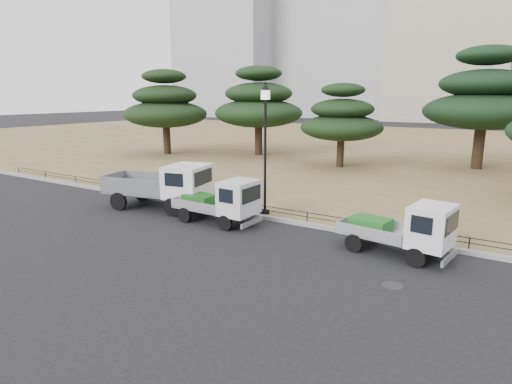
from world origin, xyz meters
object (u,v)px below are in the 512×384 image
Objects in this scene: street_lamp at (265,128)px; tarp_pile at (158,187)px; truck_large at (162,184)px; truck_kei_rear at (403,229)px; truck_kei_front at (221,201)px.

tarp_pile is at bearing 178.94° from street_lamp.
truck_kei_rear is (10.95, -0.22, -0.26)m from truck_large.
street_lamp reaches higher than truck_kei_front.
street_lamp is (-6.23, 1.59, 2.94)m from truck_kei_rear.
truck_large is 3.73m from truck_kei_front.
street_lamp is at bearing 173.39° from truck_kei_rear.
truck_large is at bearing -173.43° from truck_kei_rear.
tarp_pile is at bearing -179.92° from truck_kei_rear.
truck_large reaches higher than truck_kei_rear.
street_lamp is at bearing 4.98° from truck_large.
truck_kei_front is 7.25m from truck_kei_rear.
truck_kei_front is 0.97× the size of truck_kei_rear.
street_lamp is 2.97× the size of tarp_pile.
truck_kei_front is at bearing -170.62° from truck_kei_rear.
truck_kei_front is at bearing -17.88° from truck_large.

